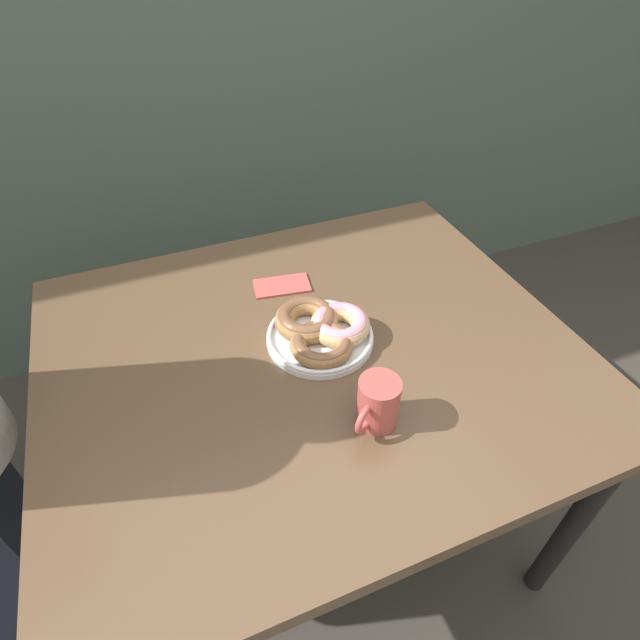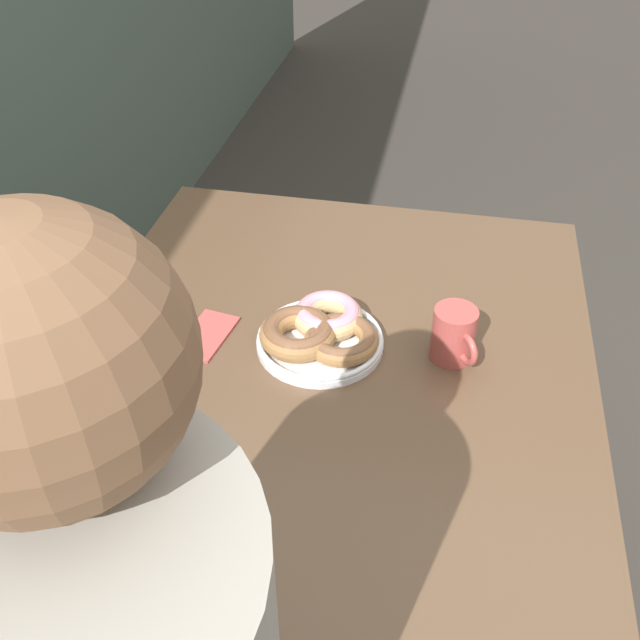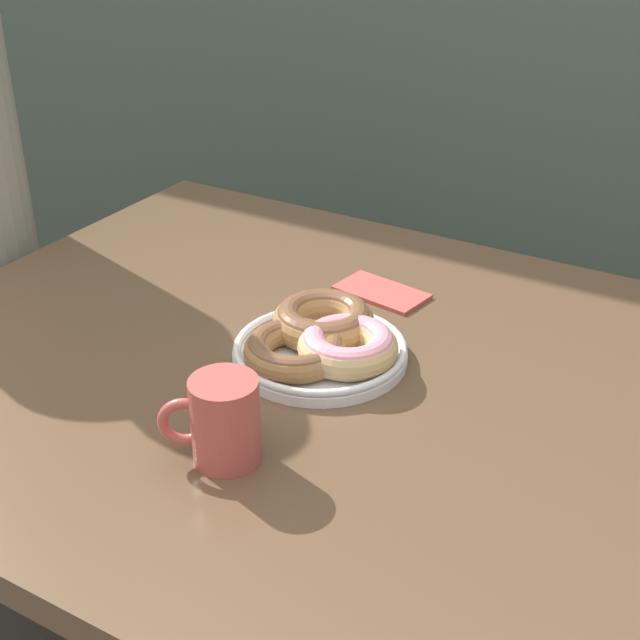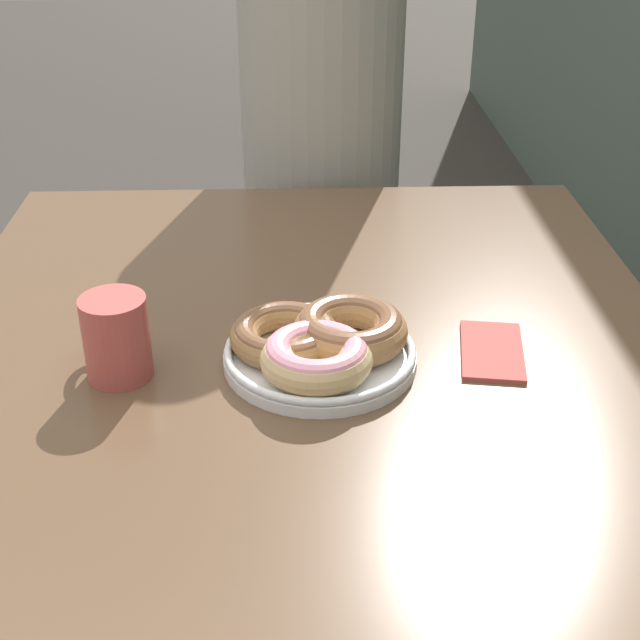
{
  "view_description": "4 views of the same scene",
  "coord_description": "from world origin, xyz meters",
  "px_view_note": "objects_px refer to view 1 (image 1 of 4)",
  "views": [
    {
      "loc": [
        -0.27,
        -0.61,
        1.5
      ],
      "look_at": [
        0.03,
        0.12,
        0.8
      ],
      "focal_mm": 28.0,
      "sensor_mm": 36.0,
      "label": 1
    },
    {
      "loc": [
        -0.95,
        -0.07,
        1.59
      ],
      "look_at": [
        0.03,
        0.12,
        0.8
      ],
      "focal_mm": 40.0,
      "sensor_mm": 36.0,
      "label": 2
    },
    {
      "loc": [
        0.54,
        -0.75,
        1.36
      ],
      "look_at": [
        0.03,
        0.12,
        0.8
      ],
      "focal_mm": 50.0,
      "sensor_mm": 36.0,
      "label": 3
    },
    {
      "loc": [
        0.94,
        0.09,
        1.31
      ],
      "look_at": [
        0.03,
        0.12,
        0.8
      ],
      "focal_mm": 50.0,
      "sensor_mm": 36.0,
      "label": 4
    }
  ],
  "objects_px": {
    "dining_table": "(312,371)",
    "donut_plate": "(321,330)",
    "napkin": "(282,286)",
    "coffee_mug": "(377,403)"
  },
  "relations": [
    {
      "from": "donut_plate",
      "to": "napkin",
      "type": "relative_size",
      "value": 1.81
    },
    {
      "from": "donut_plate",
      "to": "coffee_mug",
      "type": "distance_m",
      "value": 0.24
    },
    {
      "from": "dining_table",
      "to": "donut_plate",
      "type": "xyz_separation_m",
      "value": [
        0.03,
        0.02,
        0.1
      ]
    },
    {
      "from": "dining_table",
      "to": "napkin",
      "type": "bearing_deg",
      "value": 87.47
    },
    {
      "from": "coffee_mug",
      "to": "napkin",
      "type": "bearing_deg",
      "value": 94.08
    },
    {
      "from": "dining_table",
      "to": "napkin",
      "type": "height_order",
      "value": "napkin"
    },
    {
      "from": "dining_table",
      "to": "donut_plate",
      "type": "distance_m",
      "value": 0.11
    },
    {
      "from": "coffee_mug",
      "to": "napkin",
      "type": "xyz_separation_m",
      "value": [
        -0.03,
        0.45,
        -0.05
      ]
    },
    {
      "from": "donut_plate",
      "to": "coffee_mug",
      "type": "bearing_deg",
      "value": -87.04
    },
    {
      "from": "dining_table",
      "to": "coffee_mug",
      "type": "distance_m",
      "value": 0.26
    }
  ]
}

